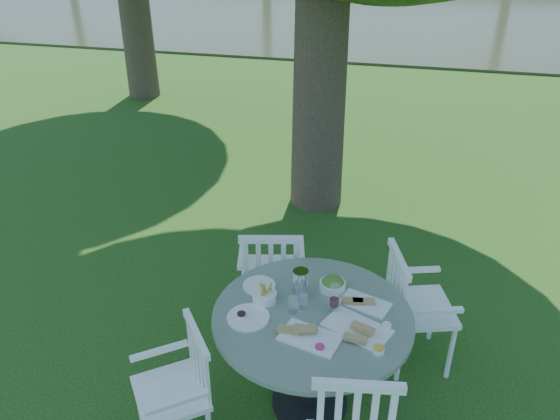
% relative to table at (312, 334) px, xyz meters
% --- Properties ---
extents(ground, '(140.00, 140.00, 0.00)m').
position_rel_table_xyz_m(ground, '(-0.56, 1.16, -0.68)').
color(ground, '#12380B').
rests_on(ground, ground).
extents(table, '(1.36, 1.36, 0.85)m').
position_rel_table_xyz_m(table, '(0.00, 0.00, 0.00)').
color(table, black).
rests_on(table, ground).
extents(chair_ne, '(0.61, 0.63, 1.01)m').
position_rel_table_xyz_m(chair_ne, '(0.65, 0.64, -0.09)').
color(chair_ne, white).
rests_on(chair_ne, ground).
extents(chair_nw, '(0.61, 0.58, 1.01)m').
position_rel_table_xyz_m(chair_nw, '(-0.48, 0.76, -0.09)').
color(chair_nw, white).
rests_on(chair_nw, ground).
extents(chair_sw, '(0.64, 0.65, 0.94)m').
position_rel_table_xyz_m(chair_sw, '(-0.75, -0.50, -0.13)').
color(chair_sw, white).
rests_on(chair_sw, ground).
extents(tableware, '(1.11, 0.79, 0.22)m').
position_rel_table_xyz_m(tableware, '(-0.04, 0.06, 0.21)').
color(tableware, white).
rests_on(tableware, table).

